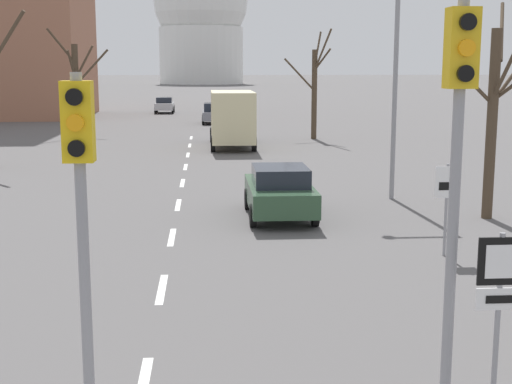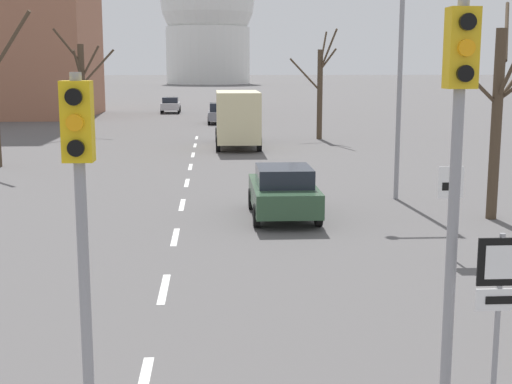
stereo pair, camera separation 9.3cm
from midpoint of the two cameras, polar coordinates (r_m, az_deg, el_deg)
The scene contains 21 objects.
lane_stripe_1 at distance 14.78m, azimuth -7.72°, elevation -7.69°, with size 0.16×2.00×0.01m, color silver.
lane_stripe_2 at distance 19.11m, azimuth -6.88°, elevation -3.60°, with size 0.16×2.00×0.01m, color silver.
lane_stripe_3 at distance 23.50m, azimuth -6.36°, elevation -1.03°, with size 0.16×2.00×0.01m, color silver.
lane_stripe_4 at distance 27.93m, azimuth -6.00°, elevation 0.73°, with size 0.16×2.00×0.01m, color silver.
lane_stripe_5 at distance 32.38m, azimuth -5.74°, elevation 2.01°, with size 0.16×2.00×0.01m, color silver.
lane_stripe_6 at distance 36.84m, azimuth -5.55°, elevation 2.97°, with size 0.16×2.00×0.01m, color silver.
lane_stripe_7 at distance 41.31m, azimuth -5.39°, elevation 3.73°, with size 0.16×2.00×0.01m, color silver.
lane_stripe_8 at distance 45.78m, azimuth -5.27°, elevation 4.34°, with size 0.16×2.00×0.01m, color silver.
traffic_signal_near_right at distance 9.06m, azimuth 15.55°, elevation 4.53°, with size 0.36×0.34×5.27m.
traffic_signal_centre_tall at distance 8.81m, azimuth -14.15°, elevation 0.69°, with size 0.36×0.34×4.41m.
route_sign_post at distance 9.34m, azimuth 18.62°, elevation -7.86°, with size 0.60×0.08×2.48m.
speed_limit_sign at distance 17.41m, azimuth 14.88°, elevation -0.18°, with size 0.60×0.08×2.22m.
street_lamp_right at distance 24.41m, azimuth 10.14°, elevation 10.69°, with size 2.12×0.36×7.82m.
sedan_near_left at distance 21.29m, azimuth 1.78°, elevation 0.07°, with size 1.94×4.17×1.56m.
sedan_near_right at distance 70.89m, azimuth -7.37°, elevation 6.93°, with size 1.84×3.93×1.54m.
sedan_mid_centre at distance 57.31m, azimuth -3.44°, elevation 6.31°, with size 1.90×4.05×1.63m.
delivery_truck at distance 40.23m, azimuth -2.01°, elevation 6.03°, with size 2.44×7.20×3.14m.
bare_tree_right_near at distance 44.85m, azimuth 4.64°, elevation 8.28°, with size 2.73×2.98×6.72m.
bare_tree_left_far at distance 49.22m, azimuth -14.22°, elevation 8.35°, with size 3.78×1.93×6.95m.
bare_tree_right_far at distance 22.03m, azimuth 18.47°, elevation 6.15°, with size 3.31×4.42×6.50m.
capitol_dome at distance 194.65m, azimuth -4.45°, elevation 13.65°, with size 24.76×24.76×34.98m.
Camera 1 is at (0.93, -4.60, 4.47)m, focal length 50.00 mm.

